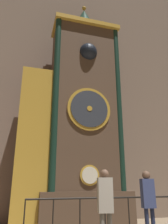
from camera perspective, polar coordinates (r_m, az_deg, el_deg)
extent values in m
cube|color=#7A6656|center=(11.99, 0.03, 14.14)|extent=(24.00, 0.30, 15.81)
cube|color=brown|center=(8.83, 0.00, -23.91)|extent=(3.43, 1.61, 1.23)
cube|color=brown|center=(9.40, 0.00, 2.78)|extent=(2.75, 1.40, 7.25)
cube|color=gold|center=(11.07, 0.16, 20.30)|extent=(2.97, 1.54, 0.20)
cylinder|color=gold|center=(8.09, 1.49, -16.17)|extent=(0.71, 0.05, 0.71)
cylinder|color=silver|center=(8.06, 1.55, -16.16)|extent=(0.58, 0.03, 0.58)
cylinder|color=gold|center=(8.54, 1.35, 0.81)|extent=(1.75, 0.07, 1.75)
cylinder|color=#2D333D|center=(8.50, 1.44, 0.90)|extent=(1.50, 0.04, 1.50)
cylinder|color=gold|center=(8.48, 1.48, 0.95)|extent=(0.21, 0.03, 0.21)
cube|color=#30241B|center=(10.12, 0.34, 14.00)|extent=(0.98, 0.42, 0.98)
sphere|color=black|center=(9.78, 1.06, 15.26)|extent=(0.79, 0.79, 0.79)
cylinder|color=#142D23|center=(8.57, -7.39, 5.04)|extent=(0.26, 0.26, 7.25)
cylinder|color=#142D23|center=(9.29, 8.94, 3.25)|extent=(0.26, 0.26, 7.25)
cylinder|color=gold|center=(11.30, 0.00, 20.98)|extent=(0.98, 0.98, 0.30)
cone|color=#163227|center=(11.70, 0.00, 23.36)|extent=(0.93, 0.93, 0.95)
sphere|color=gold|center=(12.10, 0.00, 25.47)|extent=(0.20, 0.20, 0.20)
cube|color=maroon|center=(8.62, -13.19, -8.25)|extent=(1.17, 1.19, 5.83)
cube|color=gold|center=(8.01, -12.92, -7.56)|extent=(1.23, 0.06, 5.83)
cylinder|color=black|center=(6.38, -15.48, -26.07)|extent=(0.04, 0.04, 1.13)
cylinder|color=black|center=(6.45, -8.17, -26.40)|extent=(0.04, 0.04, 1.13)
cylinder|color=black|center=(6.60, -1.08, -26.37)|extent=(0.04, 0.04, 1.13)
cylinder|color=black|center=(6.82, 5.60, -26.01)|extent=(0.04, 0.04, 1.13)
cylinder|color=black|center=(7.12, 11.73, -25.41)|extent=(0.04, 0.04, 1.13)
cylinder|color=black|center=(7.48, 17.26, -24.65)|extent=(0.04, 0.04, 1.13)
cylinder|color=black|center=(6.77, 5.45, -21.43)|extent=(4.43, 0.05, 0.05)
cube|color=gray|center=(5.45, 5.53, -20.72)|extent=(0.37, 0.28, 0.77)
sphere|color=brown|center=(5.45, 5.38, -15.74)|extent=(0.20, 0.20, 0.20)
cube|color=navy|center=(6.60, 16.30, -19.68)|extent=(0.37, 0.26, 0.75)
sphere|color=brown|center=(6.60, 15.93, -15.55)|extent=(0.23, 0.23, 0.23)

